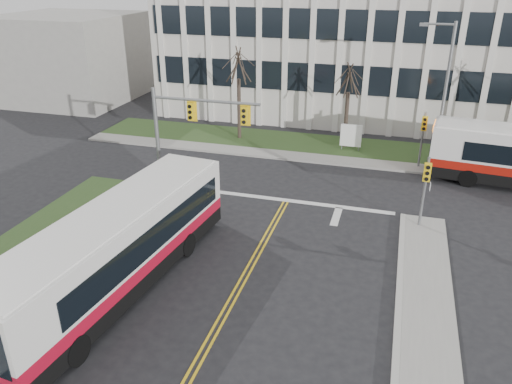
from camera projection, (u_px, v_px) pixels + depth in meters
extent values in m
plane|color=black|center=(243.00, 280.00, 21.20)|extent=(120.00, 120.00, 0.00)
cube|color=#9E9B93|center=(24.00, 322.00, 18.59)|extent=(1.20, 26.00, 0.14)
cube|color=#9E9B93|center=(384.00, 165.00, 33.19)|extent=(44.00, 1.60, 0.14)
cube|color=#2F4B20|center=(386.00, 152.00, 35.64)|extent=(44.00, 5.00, 0.12)
cube|color=beige|center=(400.00, 43.00, 43.67)|extent=(40.00, 16.00, 12.00)
cube|color=#9E9B93|center=(70.00, 57.00, 48.90)|extent=(12.00, 12.00, 8.00)
cylinder|color=slate|center=(158.00, 143.00, 28.07)|extent=(0.22, 0.22, 6.20)
cylinder|color=slate|center=(205.00, 101.00, 26.23)|extent=(6.00, 0.16, 0.16)
cube|color=yellow|center=(191.00, 111.00, 26.56)|extent=(0.34, 0.24, 0.92)
cube|color=yellow|center=(245.00, 116.00, 25.79)|extent=(0.34, 0.24, 0.92)
cylinder|color=slate|center=(424.00, 193.00, 24.70)|extent=(0.14, 0.14, 3.80)
cube|color=yellow|center=(427.00, 172.00, 24.03)|extent=(0.34, 0.24, 0.92)
cylinder|color=slate|center=(422.00, 141.00, 32.13)|extent=(0.14, 0.14, 3.80)
cube|color=yellow|center=(424.00, 124.00, 31.46)|extent=(0.34, 0.24, 0.92)
cylinder|color=slate|center=(444.00, 98.00, 31.37)|extent=(0.20, 0.20, 9.20)
cylinder|color=slate|center=(440.00, 24.00, 29.78)|extent=(1.80, 0.14, 0.14)
cube|color=slate|center=(424.00, 25.00, 30.03)|extent=(0.50, 0.25, 0.18)
cylinder|color=slate|center=(342.00, 144.00, 35.81)|extent=(0.08, 0.08, 1.00)
cylinder|color=slate|center=(359.00, 146.00, 35.50)|extent=(0.08, 0.08, 1.00)
cube|color=white|center=(351.00, 135.00, 35.37)|extent=(1.50, 0.12, 1.60)
cylinder|color=#42352B|center=(239.00, 110.00, 37.51)|extent=(0.28, 0.28, 4.62)
cylinder|color=#42352B|center=(346.00, 121.00, 35.76)|extent=(0.28, 0.28, 4.09)
cube|color=#154695|center=(31.00, 271.00, 20.96)|extent=(0.51, 0.46, 0.95)
cube|color=#B01621|center=(90.00, 246.00, 22.82)|extent=(0.59, 0.56, 0.95)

